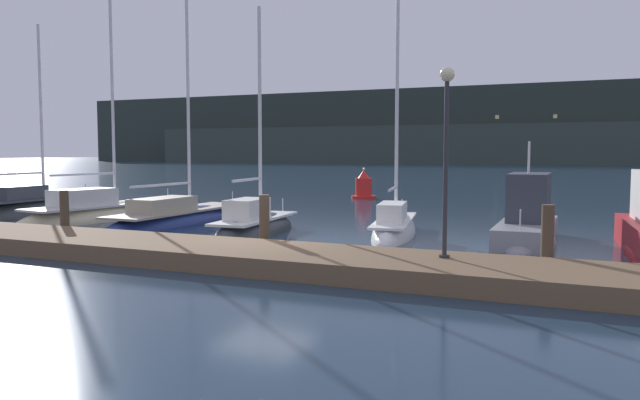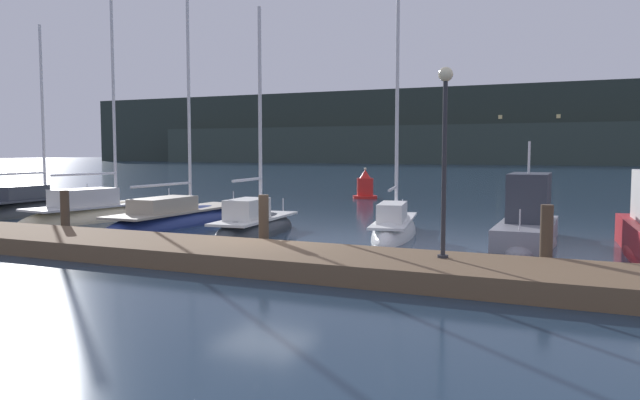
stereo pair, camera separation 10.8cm
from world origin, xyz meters
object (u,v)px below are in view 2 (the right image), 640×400
Objects in this scene: sailboat_berth_5 at (394,232)px; sailboat_berth_2 at (103,216)px; sailboat_berth_3 at (179,221)px; sailboat_berth_4 at (255,231)px; dock_lamppost at (445,131)px; sailboat_berth_1 at (35,212)px; motorboat_berth_6 at (527,230)px; channel_buoy at (365,187)px.

sailboat_berth_2 is at bearing -178.29° from sailboat_berth_5.
sailboat_berth_2 is 3.79m from sailboat_berth_3.
sailboat_berth_2 reaches higher than sailboat_berth_4.
dock_lamppost is at bearing -21.13° from sailboat_berth_2.
sailboat_berth_1 is 1.67× the size of motorboat_berth_6.
channel_buoy is at bearing 97.22° from sailboat_berth_4.
sailboat_berth_3 is 12.70m from motorboat_berth_6.
sailboat_berth_1 is 8.06m from sailboat_berth_3.
sailboat_berth_2 is 1.33× the size of sailboat_berth_5.
channel_buoy is (5.85, 15.17, 0.53)m from sailboat_berth_2.
sailboat_berth_3 is at bearing -177.77° from sailboat_berth_5.
sailboat_berth_4 reaches higher than motorboat_berth_6.
dock_lamppost is at bearing -65.76° from channel_buoy.
dock_lamppost is (3.08, -6.30, 3.10)m from sailboat_berth_5.
sailboat_berth_1 is at bearing 179.83° from sailboat_berth_5.
motorboat_berth_6 is at bearing 0.17° from sailboat_berth_1.
sailboat_berth_1 is 17.89m from channel_buoy.
motorboat_berth_6 is (4.21, 0.11, 0.27)m from sailboat_berth_5.
dock_lamppost is at bearing -100.02° from motorboat_berth_6.
dock_lamppost is (7.40, -4.56, 3.10)m from sailboat_berth_4.
sailboat_berth_1 is at bearing -124.43° from channel_buoy.
sailboat_berth_1 reaches higher than dock_lamppost.
sailboat_berth_1 is at bearing 174.43° from sailboat_berth_2.
dock_lamppost is at bearing -27.30° from sailboat_berth_3.
motorboat_berth_6 is at bearing 1.66° from sailboat_berth_2.
motorboat_berth_6 is 7.10m from dock_lamppost.
sailboat_berth_3 reaches higher than sailboat_berth_4.
dock_lamppost is (15.34, -5.93, 3.09)m from sailboat_berth_2.
sailboat_berth_2 is (4.27, -0.42, 0.02)m from sailboat_berth_1.
dock_lamppost is (19.61, -6.35, 3.10)m from sailboat_berth_1.
sailboat_berth_4 reaches higher than channel_buoy.
channel_buoy is at bearing 113.46° from sailboat_berth_5.
sailboat_berth_1 is 20.74m from motorboat_berth_6.
sailboat_berth_3 is at bearing 0.53° from sailboat_berth_2.
sailboat_berth_1 reaches higher than sailboat_berth_5.
motorboat_berth_6 is at bearing 12.23° from sailboat_berth_4.
sailboat_berth_5 is (4.33, 1.74, -0.01)m from sailboat_berth_4.
sailboat_berth_2 is at bearing 170.20° from sailboat_berth_4.
sailboat_berth_3 reaches higher than sailboat_berth_5.
sailboat_berth_1 reaches higher than sailboat_berth_4.
sailboat_berth_4 is (4.16, -1.41, 0.02)m from sailboat_berth_3.
sailboat_berth_5 is 16.14m from channel_buoy.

